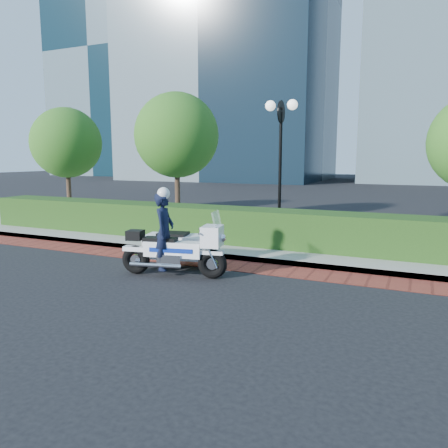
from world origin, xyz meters
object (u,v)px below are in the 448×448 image
at_px(lamppost, 281,146).
at_px(tree_b, 177,135).
at_px(police_motorcycle, 174,243).
at_px(tree_a, 66,143).

bearing_deg(lamppost, tree_b, 163.89).
xyz_separation_m(tree_b, police_motorcycle, (3.50, -6.11, -2.75)).
height_order(tree_b, police_motorcycle, tree_b).
bearing_deg(tree_b, tree_a, 180.00).
bearing_deg(lamppost, tree_a, 172.59).
distance_m(tree_a, police_motorcycle, 11.17).
xyz_separation_m(lamppost, tree_a, (-10.00, 1.30, 0.26)).
relative_size(tree_a, police_motorcycle, 1.88).
distance_m(tree_b, police_motorcycle, 7.56).
height_order(lamppost, police_motorcycle, lamppost).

